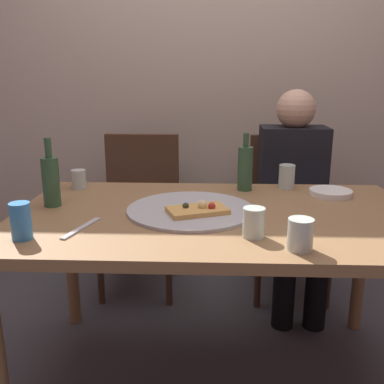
% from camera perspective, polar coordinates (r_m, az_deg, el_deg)
% --- Properties ---
extents(ground_plane, '(8.00, 8.00, 0.00)m').
position_cam_1_polar(ground_plane, '(2.04, 2.80, -22.68)').
color(ground_plane, '#424247').
extents(back_wall, '(6.00, 0.10, 2.60)m').
position_cam_1_polar(back_wall, '(2.93, 2.99, 16.17)').
color(back_wall, '#BCA893').
rests_on(back_wall, ground_plane).
extents(dining_table, '(1.55, 0.92, 0.73)m').
position_cam_1_polar(dining_table, '(1.72, 3.09, -5.08)').
color(dining_table, olive).
rests_on(dining_table, ground_plane).
extents(pizza_tray, '(0.50, 0.50, 0.01)m').
position_cam_1_polar(pizza_tray, '(1.71, -0.14, -2.31)').
color(pizza_tray, '#ADADB2').
rests_on(pizza_tray, dining_table).
extents(pizza_slice_last, '(0.25, 0.20, 0.05)m').
position_cam_1_polar(pizza_slice_last, '(1.65, 0.79, -2.30)').
color(pizza_slice_last, tan).
rests_on(pizza_slice_last, pizza_tray).
extents(wine_bottle, '(0.07, 0.07, 0.28)m').
position_cam_1_polar(wine_bottle, '(1.84, -17.87, 1.47)').
color(wine_bottle, '#2D5133').
rests_on(wine_bottle, dining_table).
extents(beer_bottle, '(0.07, 0.07, 0.26)m').
position_cam_1_polar(beer_bottle, '(2.00, 6.93, 3.18)').
color(beer_bottle, '#2D5133').
rests_on(beer_bottle, dining_table).
extents(tumbler_near, '(0.07, 0.07, 0.09)m').
position_cam_1_polar(tumbler_near, '(2.10, -14.48, 1.64)').
color(tumbler_near, '#B7C6BC').
rests_on(tumbler_near, dining_table).
extents(tumbler_far, '(0.07, 0.07, 0.10)m').
position_cam_1_polar(tumbler_far, '(1.45, 8.02, -3.95)').
color(tumbler_far, '#B7C6BC').
rests_on(tumbler_far, dining_table).
extents(wine_glass, '(0.08, 0.08, 0.10)m').
position_cam_1_polar(wine_glass, '(1.37, 13.89, -5.38)').
color(wine_glass, '#B7C6BC').
rests_on(wine_glass, dining_table).
extents(short_glass, '(0.07, 0.07, 0.11)m').
position_cam_1_polar(short_glass, '(2.07, 12.20, 1.96)').
color(short_glass, '#B7C6BC').
rests_on(short_glass, dining_table).
extents(soda_can, '(0.07, 0.07, 0.12)m').
position_cam_1_polar(soda_can, '(1.52, -21.34, -3.54)').
color(soda_can, '#337AC1').
rests_on(soda_can, dining_table).
extents(plate_stack, '(0.18, 0.18, 0.02)m').
position_cam_1_polar(plate_stack, '(2.02, 17.56, -0.06)').
color(plate_stack, white).
rests_on(plate_stack, dining_table).
extents(table_knife, '(0.08, 0.22, 0.01)m').
position_cam_1_polar(table_knife, '(1.57, -14.19, -4.58)').
color(table_knife, '#B7B7BC').
rests_on(table_knife, dining_table).
extents(chair_left, '(0.44, 0.44, 0.90)m').
position_cam_1_polar(chair_left, '(2.61, -6.73, -1.33)').
color(chair_left, '#472D1E').
rests_on(chair_left, ground_plane).
extents(chair_right, '(0.44, 0.44, 0.90)m').
position_cam_1_polar(chair_right, '(2.62, 12.37, -1.53)').
color(chair_right, '#472D1E').
rests_on(chair_right, ground_plane).
extents(guest_in_sweater, '(0.36, 0.56, 1.17)m').
position_cam_1_polar(guest_in_sweater, '(2.44, 13.13, 0.31)').
color(guest_in_sweater, black).
rests_on(guest_in_sweater, ground_plane).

